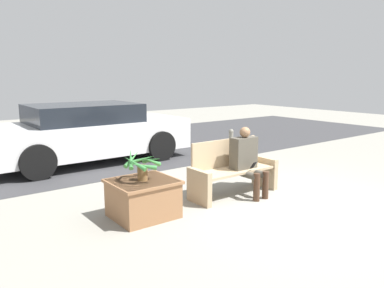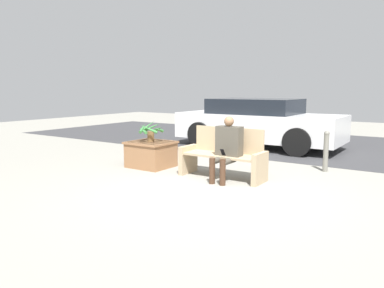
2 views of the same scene
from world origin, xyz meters
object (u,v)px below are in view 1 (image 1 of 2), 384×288
parked_car (88,133)px  bollard_post (231,146)px  person_seated (247,158)px  bench (232,170)px  planter_box (143,197)px  potted_plant (142,164)px

parked_car → bollard_post: 3.29m
person_seated → bollard_post: size_ratio=1.41×
bench → bollard_post: size_ratio=1.95×
bench → parked_car: (-1.00, 3.76, 0.28)m
person_seated → parked_car: bearing=106.5°
person_seated → planter_box: person_seated is taller
potted_plant → parked_car: 3.85m
potted_plant → bollard_post: potted_plant is taller
parked_car → planter_box: bearing=-100.8°
planter_box → bollard_post: 3.53m
person_seated → parked_car: (-1.17, 3.95, 0.06)m
parked_car → bollard_post: bearing=-42.2°
planter_box → parked_car: bearing=79.2°
person_seated → parked_car: parked_car is taller
planter_box → bollard_post: bollard_post is taller
bench → planter_box: 1.73m
person_seated → potted_plant: (-1.90, 0.16, 0.14)m
person_seated → bollard_post: (1.27, 1.74, -0.20)m
bench → bollard_post: bearing=47.5°
bollard_post → parked_car: bearing=137.8°
bench → potted_plant: potted_plant is taller
potted_plant → bollard_post: size_ratio=0.68×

